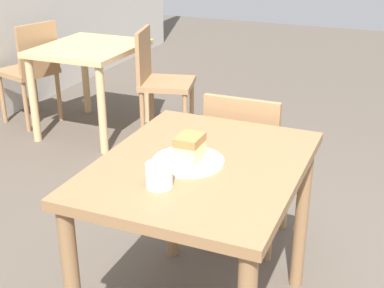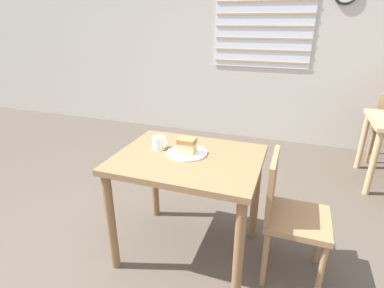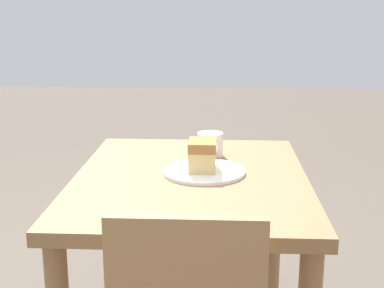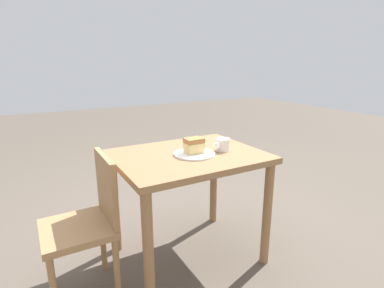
{
  "view_description": "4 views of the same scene",
  "coord_description": "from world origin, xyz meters",
  "px_view_note": "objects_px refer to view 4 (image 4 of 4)",
  "views": [
    {
      "loc": [
        -1.61,
        -0.2,
        1.63
      ],
      "look_at": [
        0.09,
        0.51,
        0.84
      ],
      "focal_mm": 50.0,
      "sensor_mm": 36.0,
      "label": 1
    },
    {
      "loc": [
        0.71,
        -1.2,
        1.6
      ],
      "look_at": [
        0.1,
        0.5,
        0.85
      ],
      "focal_mm": 28.0,
      "sensor_mm": 36.0,
      "label": 2
    },
    {
      "loc": [
        1.73,
        0.56,
        1.3
      ],
      "look_at": [
        0.02,
        0.48,
        0.86
      ],
      "focal_mm": 50.0,
      "sensor_mm": 36.0,
      "label": 3
    },
    {
      "loc": [
        1.0,
        2.12,
        1.36
      ],
      "look_at": [
        0.07,
        0.49,
        0.84
      ],
      "focal_mm": 28.0,
      "sensor_mm": 36.0,
      "label": 4
    }
  ],
  "objects_px": {
    "dining_table_near": "(188,171)",
    "coffee_mug": "(223,145)",
    "plate": "(194,154)",
    "cake_slice": "(194,145)",
    "chair_near_window": "(88,221)"
  },
  "relations": [
    {
      "from": "chair_near_window",
      "to": "plate",
      "type": "bearing_deg",
      "value": 87.98
    },
    {
      "from": "coffee_mug",
      "to": "cake_slice",
      "type": "bearing_deg",
      "value": -5.94
    },
    {
      "from": "dining_table_near",
      "to": "chair_near_window",
      "type": "bearing_deg",
      "value": 1.51
    },
    {
      "from": "dining_table_near",
      "to": "plate",
      "type": "height_order",
      "value": "plate"
    },
    {
      "from": "dining_table_near",
      "to": "chair_near_window",
      "type": "height_order",
      "value": "chair_near_window"
    },
    {
      "from": "dining_table_near",
      "to": "coffee_mug",
      "type": "relative_size",
      "value": 9.39
    },
    {
      "from": "plate",
      "to": "coffee_mug",
      "type": "distance_m",
      "value": 0.21
    },
    {
      "from": "dining_table_near",
      "to": "plate",
      "type": "relative_size",
      "value": 3.51
    },
    {
      "from": "plate",
      "to": "cake_slice",
      "type": "relative_size",
      "value": 2.32
    },
    {
      "from": "plate",
      "to": "coffee_mug",
      "type": "bearing_deg",
      "value": 175.54
    },
    {
      "from": "chair_near_window",
      "to": "coffee_mug",
      "type": "distance_m",
      "value": 0.96
    },
    {
      "from": "dining_table_near",
      "to": "chair_near_window",
      "type": "relative_size",
      "value": 1.12
    },
    {
      "from": "chair_near_window",
      "to": "plate",
      "type": "distance_m",
      "value": 0.75
    },
    {
      "from": "dining_table_near",
      "to": "coffee_mug",
      "type": "height_order",
      "value": "coffee_mug"
    },
    {
      "from": "plate",
      "to": "cake_slice",
      "type": "distance_m",
      "value": 0.06
    }
  ]
}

